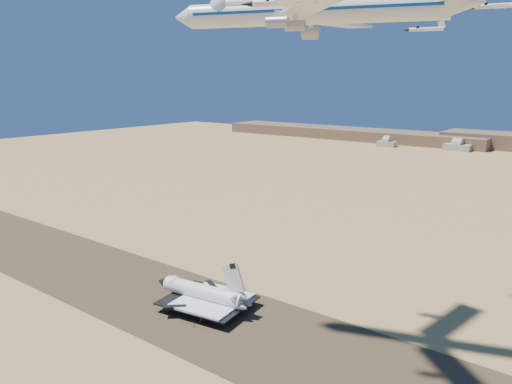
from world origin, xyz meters
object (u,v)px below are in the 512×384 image
Objects in this scene: shuttle at (203,294)px; crew_c at (194,325)px; crew_b at (205,319)px; crew_a at (201,320)px; chase_jet_d at (425,29)px; carrier_747 at (302,12)px; chase_jet_e at (495,6)px; chase_jet_a at (282,2)px.

shuttle is 15.50m from crew_c.
crew_b is (8.13, -7.50, -4.33)m from shuttle.
crew_a is 125.02m from chase_jet_d.
crew_a is at bearing -47.84° from crew_c.
chase_jet_d is (45.64, 63.67, 96.18)m from crew_b.
shuttle is 22.75× the size of crew_b.
crew_a is (7.39, -8.81, -4.36)m from shuttle.
shuttle reaches higher than crew_b.
carrier_747 reaches higher than chase_jet_e.
chase_jet_a is (58.42, -37.59, 92.07)m from crew_a.
crew_c is at bearing 168.26° from crew_a.
shuttle is 23.59× the size of crew_a.
shuttle is 12.30m from crew_a.
crew_a is at bearing -57.87° from shuttle.
crew_b reaches higher than crew_a.
crew_a is at bearing 120.56° from crew_b.
crew_c is (7.86, -12.63, -4.38)m from shuttle.
crew_c is (0.47, -3.82, -0.02)m from crew_a.
chase_jet_a is 103.36m from chase_jet_d.
crew_a is 1.02× the size of crew_c.
chase_jet_e is (66.45, 71.77, 102.81)m from crew_a.
carrier_747 is 50.75× the size of crew_c.
carrier_747 is at bearing 99.45° from chase_jet_a.
carrier_747 reaches higher than chase_jet_a.
crew_c is at bearing -142.62° from chase_jet_d.
chase_jet_a is at bearing -80.30° from carrier_747.
chase_jet_a reaches higher than crew_a.
carrier_747 reaches higher than crew_c.
carrier_747 is 47.97× the size of crew_b.
crew_b is at bearing -144.53° from chase_jet_d.
chase_jet_a is 0.82× the size of chase_jet_e.
crew_c is at bearing 147.10° from crew_b.
chase_jet_e reaches higher than chase_jet_d.
chase_jet_a is at bearing -141.49° from crew_a.
shuttle is 24.07× the size of crew_c.
crew_a is 3.85m from crew_c.
carrier_747 is 6.08× the size of chase_jet_d.
shuttle is at bearing 17.51° from crew_b.
carrier_747 is at bearing -119.70° from crew_c.
carrier_747 is 55.58m from chase_jet_a.
carrier_747 is at bearing -5.05° from shuttle.
chase_jet_e is at bearing -61.53° from crew_a.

